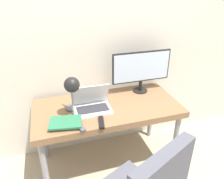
{
  "coord_description": "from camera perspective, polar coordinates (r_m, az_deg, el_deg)",
  "views": [
    {
      "loc": [
        -0.48,
        -1.38,
        1.77
      ],
      "look_at": [
        0.04,
        0.3,
        0.88
      ],
      "focal_mm": 35.0,
      "sensor_mm": 36.0,
      "label": 1
    }
  ],
  "objects": [
    {
      "name": "book_stack",
      "position": [
        1.84,
        -12.18,
        -8.59
      ],
      "size": [
        0.28,
        0.22,
        0.03
      ],
      "color": "silver",
      "rests_on": "desk"
    },
    {
      "name": "media_remote",
      "position": [
        1.81,
        -8.64,
        -9.29
      ],
      "size": [
        0.09,
        0.18,
        0.02
      ],
      "color": "#4C4C51",
      "rests_on": "desk"
    },
    {
      "name": "wall_back",
      "position": [
        2.2,
        -4.41,
        14.51
      ],
      "size": [
        8.0,
        0.05,
        2.6
      ],
      "color": "beige",
      "rests_on": "ground_plane"
    },
    {
      "name": "monitor",
      "position": [
        2.25,
        7.68,
        5.49
      ],
      "size": [
        0.62,
        0.15,
        0.43
      ],
      "color": "black",
      "rests_on": "desk"
    },
    {
      "name": "desk_lamp",
      "position": [
        1.83,
        -10.43,
        0.38
      ],
      "size": [
        0.13,
        0.27,
        0.37
      ],
      "color": "#4C4C51",
      "rests_on": "desk"
    },
    {
      "name": "laptop",
      "position": [
        2.0,
        -5.26,
        -3.94
      ],
      "size": [
        0.34,
        0.24,
        0.24
      ],
      "color": "silver",
      "rests_on": "desk"
    },
    {
      "name": "tv_remote",
      "position": [
        1.82,
        -2.78,
        -8.57
      ],
      "size": [
        0.07,
        0.17,
        0.02
      ],
      "color": "black",
      "rests_on": "desk"
    },
    {
      "name": "desk",
      "position": [
        2.1,
        -1.31,
        -5.78
      ],
      "size": [
        1.37,
        0.66,
        0.7
      ],
      "color": "brown",
      "rests_on": "ground_plane"
    }
  ]
}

